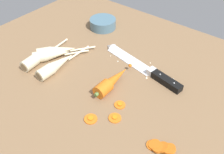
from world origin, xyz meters
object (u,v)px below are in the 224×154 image
whole_carrot (112,81)px  prep_bowl (103,23)px  parsnip_front (52,55)px  chefs_knife (139,64)px  carrot_slice_stack (160,147)px  parsnip_mid_left (40,56)px  carrot_slice_stray_mid (115,118)px  parsnip_mid_right (57,65)px  carrot_slice_stray_far (120,104)px  carrot_slice_stray_near (91,119)px  parsnip_back (57,51)px

whole_carrot → prep_bowl: size_ratio=1.68×
parsnip_front → whole_carrot: bearing=4.7°
chefs_knife → carrot_slice_stack: (22.78, -24.46, 0.31)cm
parsnip_front → parsnip_mid_left: (-2.63, -3.30, -0.00)cm
parsnip_front → carrot_slice_stray_mid: bearing=-12.4°
parsnip_mid_right → carrot_slice_stack: parsnip_mid_right is taller
parsnip_mid_right → carrot_slice_stray_far: bearing=0.2°
carrot_slice_stack → prep_bowl: 61.67cm
parsnip_front → carrot_slice_stray_near: (29.40, -12.00, -1.62)cm
chefs_knife → parsnip_back: parsnip_back is taller
carrot_slice_stray_near → carrot_slice_stray_far: 9.77cm
parsnip_back → carrot_slice_stray_mid: (34.79, -10.26, -1.62)cm
prep_bowl → parsnip_back: bearing=-90.5°
whole_carrot → parsnip_back: 25.97cm
parsnip_back → prep_bowl: size_ratio=1.70×
parsnip_back → carrot_slice_stray_far: 33.41cm
whole_carrot → chefs_knife: bearing=86.3°
parsnip_front → carrot_slice_stack: size_ratio=2.40×
parsnip_back → whole_carrot: bearing=-1.3°
carrot_slice_stack → carrot_slice_stray_mid: (-14.86, 0.72, -0.60)cm
parsnip_front → prep_bowl: bearing=90.3°
whole_carrot → carrot_slice_stray_mid: 13.21cm
carrot_slice_stack → carrot_slice_stray_mid: carrot_slice_stack is taller
parsnip_mid_left → carrot_slice_stack: size_ratio=3.10×
carrot_slice_stack → carrot_slice_stray_mid: bearing=177.2°
chefs_knife → carrot_slice_stray_mid: 25.03cm
carrot_slice_stack → parsnip_back: bearing=167.5°
carrot_slice_stray_mid → carrot_slice_stack: bearing=-2.8°
parsnip_mid_left → carrot_slice_stray_near: 33.23cm
chefs_knife → parsnip_mid_left: (-29.17, -19.49, 1.33)cm
parsnip_mid_left → carrot_slice_stray_far: (35.21, 0.55, -1.62)cm
whole_carrot → carrot_slice_stray_far: size_ratio=5.63×
carrot_slice_stray_far → carrot_slice_stray_mid: bearing=-68.7°
carrot_slice_stack → parsnip_front: bearing=170.5°
parsnip_mid_right → carrot_slice_stray_far: size_ratio=7.16×
whole_carrot → carrot_slice_stray_near: (3.78, -14.12, -1.74)cm
carrot_slice_stray_mid → parsnip_front: bearing=167.6°
whole_carrot → parsnip_front: size_ratio=1.05×
whole_carrot → prep_bowl: bearing=134.2°
whole_carrot → parsnip_mid_left: 28.77cm
prep_bowl → parsnip_front: bearing=-89.7°
parsnip_front → parsnip_mid_right: size_ratio=0.75×
parsnip_front → parsnip_back: 2.73cm
whole_carrot → carrot_slice_stray_near: whole_carrot is taller
whole_carrot → carrot_slice_stray_near: bearing=-75.0°
parsnip_front → carrot_slice_stack: bearing=-9.5°
parsnip_mid_right → carrot_slice_stray_mid: 29.07cm
parsnip_mid_right → parsnip_mid_left: bearing=-177.1°
chefs_knife → whole_carrot: whole_carrot is taller
carrot_slice_stack → carrot_slice_stray_far: (-16.73, 5.52, -0.60)cm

